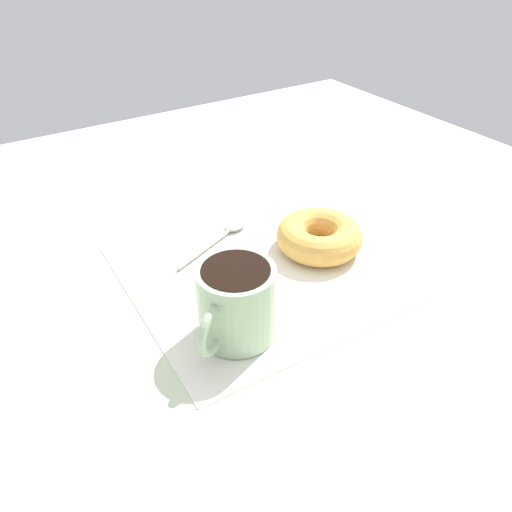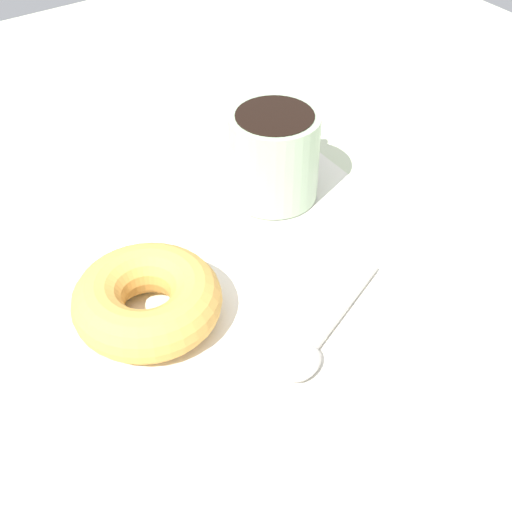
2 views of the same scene
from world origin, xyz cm
name	(u,v)px [view 2 (image 2 of 2)]	position (x,y,z in cm)	size (l,w,h in cm)	color
ground_plane	(239,289)	(0.00, 0.00, -1.00)	(120.00, 120.00, 2.00)	beige
napkin	(256,276)	(-0.54, -1.30, 0.15)	(30.27, 30.27, 0.30)	white
coffee_cup	(275,153)	(7.75, -9.04, 4.52)	(8.01, 10.41, 8.17)	#9EB793
donut	(149,303)	(-0.28, 8.04, 2.23)	(11.09, 11.09, 3.85)	gold
spoon	(316,346)	(-9.47, -0.34, 0.70)	(6.79, 13.24, 0.90)	#B7B2A8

